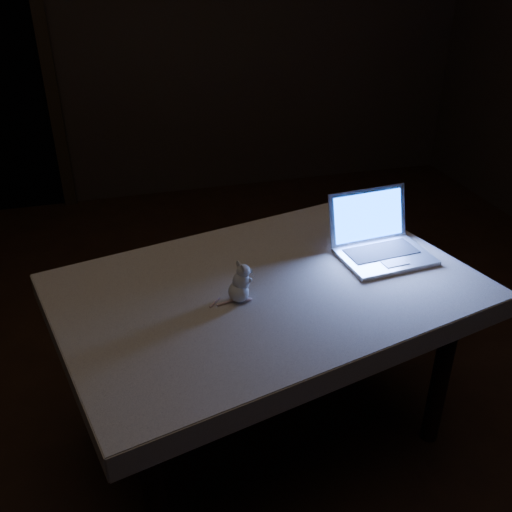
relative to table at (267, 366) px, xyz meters
name	(u,v)px	position (x,y,z in m)	size (l,w,h in m)	color
floor	(240,450)	(-0.11, -0.05, -0.33)	(5.00, 5.00, 0.00)	black
back_wall	(140,0)	(-0.11, 2.45, 0.97)	(4.50, 0.04, 2.60)	black
table	(267,366)	(0.00, 0.00, 0.00)	(1.23, 0.79, 0.66)	black
tablecloth	(286,291)	(0.06, 0.00, 0.30)	(1.31, 0.87, 0.08)	beige
laptop	(388,232)	(0.44, 0.05, 0.44)	(0.30, 0.27, 0.21)	silver
plush_mouse	(238,283)	(-0.11, -0.06, 0.40)	(0.09, 0.09, 0.13)	silver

